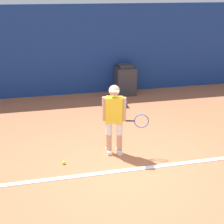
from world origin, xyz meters
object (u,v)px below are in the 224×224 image
at_px(tennis_ball, 64,163).
at_px(covered_chair, 125,80).
at_px(tennis_player, 115,117).
at_px(equipment_bag, 114,104).

xyz_separation_m(tennis_ball, covered_chair, (2.33, 4.03, 0.44)).
bearing_deg(tennis_player, equipment_bag, 92.60).
height_order(tennis_player, covered_chair, tennis_player).
distance_m(tennis_player, equipment_bag, 2.87).
relative_size(tennis_ball, covered_chair, 0.07).
relative_size(tennis_ball, equipment_bag, 0.09).
xyz_separation_m(tennis_player, covered_chair, (1.24, 3.82, -0.35)).
bearing_deg(tennis_ball, tennis_player, 11.09).
distance_m(tennis_player, tennis_ball, 1.37).
height_order(tennis_ball, covered_chair, covered_chair).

